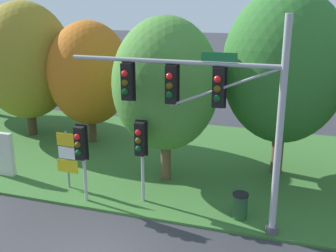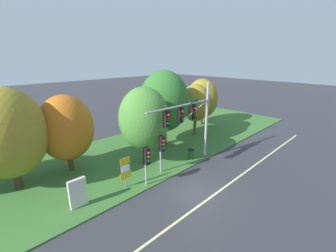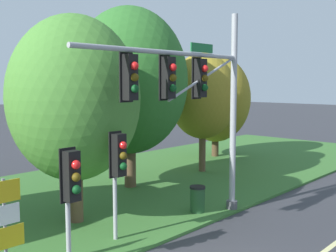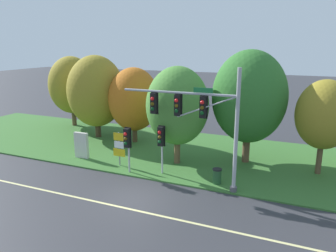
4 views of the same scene
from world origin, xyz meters
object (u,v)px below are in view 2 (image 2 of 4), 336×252
Objects in this scene: tree_right_far at (196,103)px; trash_bin at (191,154)px; traffic_signal_mast at (191,118)px; tree_behind_signpost at (66,128)px; tree_left_of_mast at (7,134)px; info_kiosk at (78,193)px; route_sign_post at (125,170)px; tree_mid_verge at (144,119)px; pedestrian_signal_near_kerb at (147,158)px; pedestrian_signal_further_along at (162,146)px; tree_furthest_back at (202,99)px; tree_tall_centre at (164,101)px.

trash_bin is (-5.59, -4.09, -3.40)m from tree_right_far.
traffic_signal_mast is 1.13× the size of tree_behind_signpost.
info_kiosk is at bearing -67.24° from tree_left_of_mast.
tree_right_far is (12.53, 3.79, 2.50)m from route_sign_post.
tree_mid_verge is at bearing -32.71° from tree_behind_signpost.
info_kiosk is (-6.82, -1.75, -3.12)m from tree_mid_verge.
tree_right_far is at bearing 12.49° from info_kiosk.
route_sign_post is at bearing -4.58° from info_kiosk.
info_kiosk is at bearing 165.12° from pedestrian_signal_near_kerb.
pedestrian_signal_near_kerb is at bearing -162.48° from pedestrian_signal_further_along.
route_sign_post is at bearing 174.79° from pedestrian_signal_further_along.
tree_left_of_mast is 1.19× the size of tree_right_far.
trash_bin is at bearing 6.46° from pedestrian_signal_near_kerb.
route_sign_post is at bearing -160.40° from tree_furthest_back.
tree_right_far is at bearing -6.26° from tree_behind_signpost.
traffic_signal_mast is at bearing -29.25° from tree_left_of_mast.
tree_tall_centre is (4.38, 2.15, 0.57)m from tree_mid_verge.
route_sign_post is at bearing -71.93° from tree_behind_signpost.
pedestrian_signal_near_kerb reaches higher than route_sign_post.
pedestrian_signal_near_kerb is 1.74m from route_sign_post.
tree_furthest_back is at bearing 24.97° from pedestrian_signal_further_along.
tree_furthest_back reaches higher than tree_right_far.
info_kiosk is (-4.58, 1.22, -1.24)m from pedestrian_signal_near_kerb.
tree_mid_verge reaches higher than pedestrian_signal_further_along.
tree_behind_signpost is at bearing 146.93° from trash_bin.
trash_bin is (10.30, -0.57, -0.47)m from info_kiosk.
tree_right_far is 6.52× the size of trash_bin.
tree_mid_verge is at bearing 146.40° from trash_bin.
route_sign_post reaches higher than trash_bin.
tree_tall_centre is (9.58, -1.19, 0.99)m from tree_behind_signpost.
tree_behind_signpost is 6.77× the size of trash_bin.
pedestrian_signal_further_along is at bearing -135.64° from tree_tall_centre.
traffic_signal_mast reaches higher than tree_right_far.
tree_mid_verge is at bearing 85.45° from pedestrian_signal_further_along.
trash_bin is at bearing -33.60° from tree_mid_verge.
pedestrian_signal_further_along reaches higher than info_kiosk.
pedestrian_signal_further_along is 0.51× the size of tree_behind_signpost.
pedestrian_signal_near_kerb is 0.95× the size of pedestrian_signal_further_along.
tree_right_far is 7.72m from trash_bin.
tree_behind_signpost reaches higher than tree_right_far.
tree_furthest_back reaches higher than pedestrian_signal_near_kerb.
pedestrian_signal_further_along is (-2.66, 0.70, -1.90)m from traffic_signal_mast.
route_sign_post is 3.40m from info_kiosk.
tree_left_of_mast reaches higher than traffic_signal_mast.
trash_bin is at bearing 34.65° from traffic_signal_mast.
route_sign_post is 0.35× the size of tree_mid_verge.
pedestrian_signal_near_kerb is 0.50× the size of tree_right_far.
tree_behind_signpost is at bearing 115.16° from pedestrian_signal_near_kerb.
traffic_signal_mast is 7.62× the size of trash_bin.
pedestrian_signal_near_kerb is 6.01m from trash_bin.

